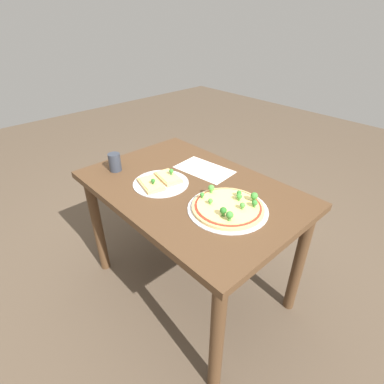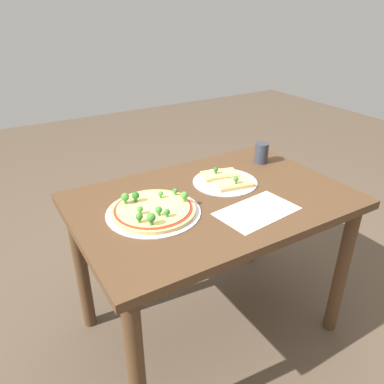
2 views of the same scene
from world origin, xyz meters
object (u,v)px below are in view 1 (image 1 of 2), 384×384
Objects in this scene: dining_table at (190,204)px; drinking_cup at (115,162)px; pizza_tray_slice at (160,181)px; pizza_tray_whole at (228,207)px.

drinking_cup is at bearing -155.89° from dining_table.
pizza_tray_whole is at bearing 11.27° from pizza_tray_slice.
drinking_cup is (-0.42, -0.19, 0.16)m from dining_table.
pizza_tray_whole reaches higher than dining_table.
drinking_cup is at bearing -165.68° from pizza_tray_whole.
pizza_tray_whole is (0.27, -0.01, 0.12)m from dining_table.
pizza_tray_whole is 1.27× the size of pizza_tray_slice.
pizza_tray_whole is 0.70m from drinking_cup.
pizza_tray_whole is 3.65× the size of drinking_cup.
pizza_tray_slice reaches higher than dining_table.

